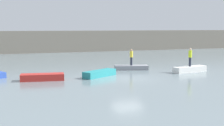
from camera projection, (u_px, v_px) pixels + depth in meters
ground_plane at (128, 78)px, 26.26m from camera, size 120.00×120.00×0.00m
embankment_wall at (62, 42)px, 52.77m from camera, size 80.00×1.20×3.62m
rowboat_red at (42, 77)px, 25.17m from camera, size 3.54×1.62×0.53m
rowboat_teal at (100, 73)px, 27.07m from camera, size 3.41×2.64×0.55m
rowboat_grey at (131, 67)px, 31.60m from camera, size 3.52×2.07×0.42m
rowboat_white at (190, 69)px, 29.76m from camera, size 3.62×1.55×0.55m
person_hiviz_shirt at (190, 56)px, 29.62m from camera, size 0.32×0.32×1.75m
person_yellow_shirt at (131, 56)px, 31.47m from camera, size 0.32×0.32×1.63m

